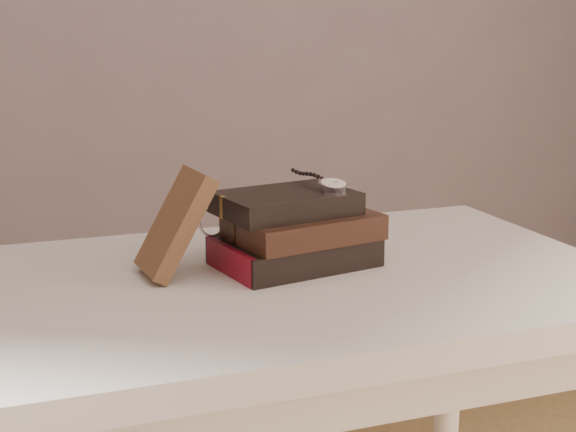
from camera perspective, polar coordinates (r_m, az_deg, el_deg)
name	(u,v)px	position (r m, az deg, el deg)	size (l,w,h in m)	color
table	(274,336)	(1.19, -0.99, -8.42)	(1.00, 0.60, 0.75)	silver
book_stack	(295,231)	(1.19, 0.51, -1.07)	(0.25, 0.19, 0.11)	black
journal	(175,224)	(1.15, -7.91, -0.53)	(0.02, 0.10, 0.16)	#452C1A
pocket_watch	(331,184)	(1.20, 3.02, 2.27)	(0.05, 0.15, 0.02)	silver
eyeglasses	(224,220)	(1.21, -4.49, -0.28)	(0.11, 0.12, 0.04)	silver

